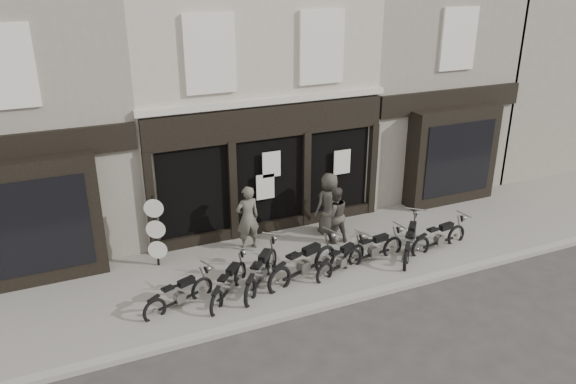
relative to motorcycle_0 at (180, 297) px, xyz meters
name	(u,v)px	position (x,y,z in m)	size (l,w,h in m)	color
ground_plane	(314,280)	(3.46, -0.04, -0.36)	(90.00, 90.00, 0.00)	#2D2B28
pavement	(299,262)	(3.46, 0.86, -0.30)	(30.00, 4.20, 0.12)	slate
kerb	(337,302)	(3.46, -1.29, -0.30)	(30.00, 0.25, 0.13)	gray
central_building	(233,81)	(3.46, 5.91, 3.72)	(7.30, 6.22, 8.34)	#ACA793
neighbour_left	(16,100)	(-2.89, 5.86, 3.68)	(5.60, 6.73, 8.34)	gray
neighbour_right	(400,69)	(9.81, 5.86, 3.68)	(5.60, 6.73, 8.34)	gray
filler_right	(562,53)	(17.96, 5.96, 3.74)	(11.00, 6.00, 8.20)	gray
motorcycle_0	(180,297)	(0.00, 0.00, 0.00)	(1.82, 0.92, 0.91)	black
motorcycle_1	(229,285)	(1.20, -0.02, 0.02)	(1.53, 1.63, 0.96)	black
motorcycle_2	(262,274)	(2.08, 0.10, 0.07)	(1.68, 1.87, 1.08)	black
motorcycle_3	(304,266)	(3.18, -0.01, 0.08)	(2.26, 1.08, 1.13)	black
motorcycle_4	(342,261)	(4.25, -0.06, 0.01)	(1.83, 0.98, 0.93)	black
motorcycle_5	(374,251)	(5.30, 0.08, 0.02)	(2.01, 0.55, 0.96)	black
motorcycle_6	(410,243)	(6.42, -0.01, 0.06)	(1.69, 1.81, 1.07)	black
motorcycle_7	(439,239)	(7.37, -0.07, 0.02)	(2.03, 0.58, 0.97)	black
man_left	(248,218)	(2.46, 2.09, 0.68)	(0.68, 0.44, 1.85)	#4F4C41
man_centre	(335,215)	(4.85, 1.47, 0.59)	(0.81, 0.63, 1.67)	#3F3933
man_right	(329,203)	(4.98, 2.08, 0.68)	(0.90, 0.59, 1.85)	#36322D
advert_sign_post	(156,235)	(-0.06, 2.11, 0.66)	(0.48, 0.33, 2.10)	black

